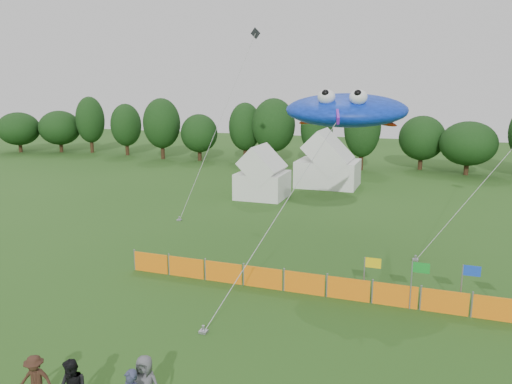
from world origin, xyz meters
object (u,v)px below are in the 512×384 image
(tent_right, at_px, (328,165))
(stingray_kite, at_px, (348,110))
(spectator_c, at_px, (35,380))
(tent_left, at_px, (263,177))
(barrier_fence, at_px, (326,286))

(tent_right, bearing_deg, stingray_kite, -75.97)
(spectator_c, bearing_deg, tent_left, 78.47)
(tent_left, bearing_deg, spectator_c, -84.55)
(tent_left, relative_size, stingray_kite, 0.22)
(tent_right, relative_size, spectator_c, 3.58)
(stingray_kite, bearing_deg, barrier_fence, -87.86)
(tent_right, distance_m, stingray_kite, 20.77)
(spectator_c, height_order, stingray_kite, stingray_kite)
(barrier_fence, height_order, spectator_c, spectator_c)
(tent_right, relative_size, stingray_kite, 0.30)
(barrier_fence, relative_size, spectator_c, 12.54)
(barrier_fence, xyz_separation_m, spectator_c, (-6.50, -10.56, 0.29))
(tent_left, xyz_separation_m, tent_right, (4.22, 6.70, 0.24))
(spectator_c, relative_size, stingray_kite, 0.09)
(tent_right, height_order, spectator_c, tent_right)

